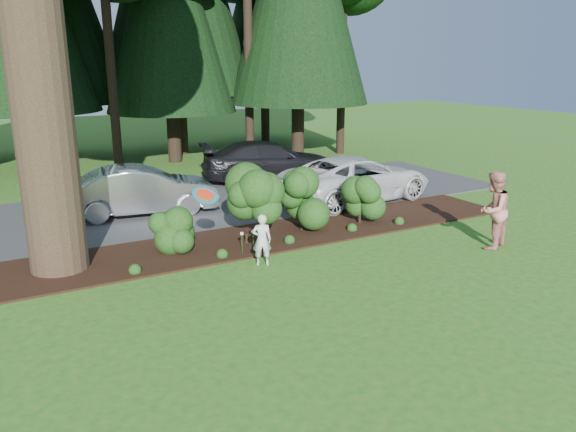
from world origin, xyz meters
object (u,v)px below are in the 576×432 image
at_px(car_white_suv, 356,178).
at_px(adult, 493,210).
at_px(child, 262,240).
at_px(car_silver_wagon, 142,191).
at_px(car_dark_suv, 269,161).
at_px(frisbee, 205,195).

bearing_deg(car_white_suv, adult, 175.71).
xyz_separation_m(car_white_suv, child, (-5.42, -3.90, -0.16)).
height_order(car_silver_wagon, car_white_suv, car_white_suv).
bearing_deg(adult, car_white_suv, -109.42).
bearing_deg(adult, car_silver_wagon, -67.54).
bearing_deg(car_dark_suv, car_silver_wagon, 127.20).
distance_m(car_silver_wagon, child, 5.73).
xyz_separation_m(adult, frisbee, (-6.82, 1.74, 0.81)).
relative_size(car_silver_wagon, car_dark_suv, 0.86).
relative_size(car_white_suv, car_dark_suv, 1.03).
relative_size(car_silver_wagon, car_white_suv, 0.84).
distance_m(car_silver_wagon, car_white_suv, 6.87).
xyz_separation_m(car_silver_wagon, adult, (6.78, -7.25, 0.21)).
xyz_separation_m(car_silver_wagon, car_dark_suv, (5.62, 2.60, 0.02)).
height_order(car_silver_wagon, child, car_silver_wagon).
distance_m(car_dark_suv, adult, 9.92).
relative_size(child, frisbee, 2.04).
distance_m(car_white_suv, frisbee, 7.78).
xyz_separation_m(car_white_suv, car_dark_suv, (-1.04, 4.29, 0.01)).
height_order(child, adult, adult).
relative_size(child, adult, 0.62).
xyz_separation_m(car_silver_wagon, frisbee, (-0.04, -5.51, 1.02)).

